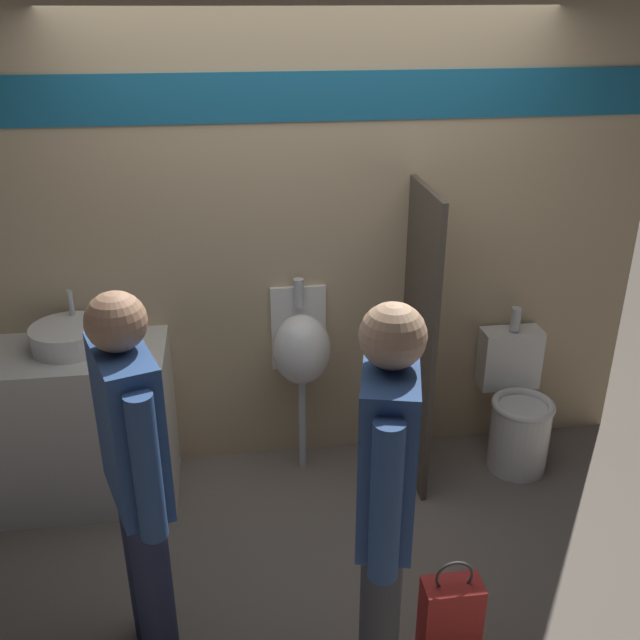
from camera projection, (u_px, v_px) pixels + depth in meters
ground_plane at (324, 508)px, 3.88m from camera, size 16.00×16.00×0.00m
display_wall at (309, 235)px, 3.85m from camera, size 3.79×0.07×2.70m
sink_counter at (72, 426)px, 3.80m from camera, size 1.06×0.53×0.89m
sink_basin at (70, 336)px, 3.65m from camera, size 0.39×0.39×0.26m
cell_phone at (121, 357)px, 3.56m from camera, size 0.07×0.14×0.01m
divider_near_counter at (418, 341)px, 3.85m from camera, size 0.03×0.58×1.68m
urinal_near_counter at (301, 349)px, 3.93m from camera, size 0.33×0.32×1.14m
toilet at (517, 412)px, 4.15m from camera, size 0.36×0.52×0.92m
person_in_vest at (136, 472)px, 2.69m from camera, size 0.30×0.55×1.64m
person_with_lanyard at (385, 499)px, 2.52m from camera, size 0.28×0.57×1.67m
shopping_bag at (450, 619)px, 2.93m from camera, size 0.24×0.13×0.51m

